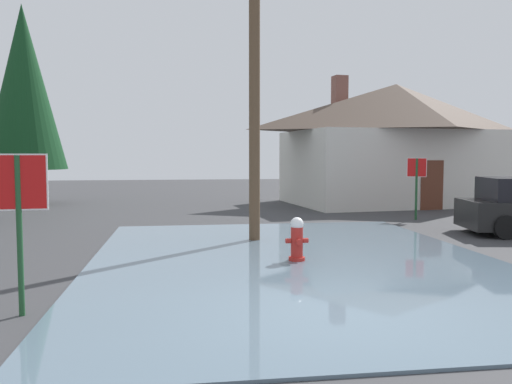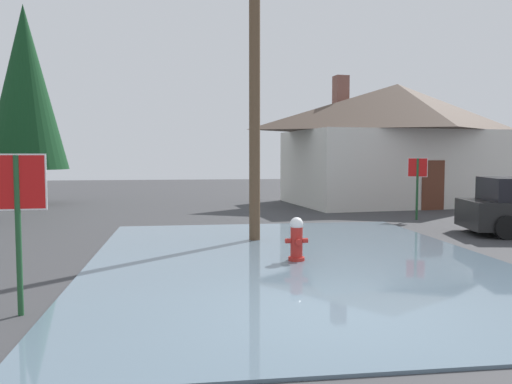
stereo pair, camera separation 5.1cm
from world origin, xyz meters
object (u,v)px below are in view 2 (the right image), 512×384
(fire_hydrant, at_px, (297,240))
(house, at_px, (396,142))
(stop_sign_far, at_px, (417,176))
(pine_tree_mid_left, at_px, (25,88))
(utility_pole, at_px, (255,62))
(stop_sign_near, at_px, (17,200))

(fire_hydrant, xyz_separation_m, house, (7.30, 12.24, 2.34))
(fire_hydrant, relative_size, house, 0.09)
(stop_sign_far, relative_size, pine_tree_mid_left, 0.24)
(utility_pole, bearing_deg, pine_tree_mid_left, 127.61)
(house, relative_size, pine_tree_mid_left, 1.21)
(stop_sign_near, bearing_deg, stop_sign_far, 42.64)
(stop_sign_far, bearing_deg, utility_pole, -149.11)
(fire_hydrant, xyz_separation_m, utility_pole, (-0.50, 2.75, 4.09))
(utility_pole, bearing_deg, stop_sign_near, -125.45)
(stop_sign_near, height_order, pine_tree_mid_left, pine_tree_mid_left)
(stop_sign_near, distance_m, house, 19.33)
(fire_hydrant, bearing_deg, pine_tree_mid_left, 123.20)
(stop_sign_near, height_order, utility_pole, utility_pole)
(house, bearing_deg, fire_hydrant, -120.80)
(stop_sign_far, bearing_deg, fire_hydrant, -131.20)
(fire_hydrant, bearing_deg, stop_sign_near, -147.01)
(stop_sign_near, xyz_separation_m, utility_pole, (4.07, 5.72, 2.94))
(fire_hydrant, distance_m, pine_tree_mid_left, 17.36)
(fire_hydrant, height_order, pine_tree_mid_left, pine_tree_mid_left)
(utility_pole, xyz_separation_m, pine_tree_mid_left, (-8.65, 11.23, 0.62))
(fire_hydrant, distance_m, utility_pole, 4.95)
(stop_sign_near, height_order, fire_hydrant, stop_sign_near)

